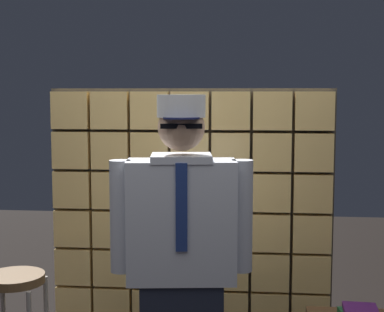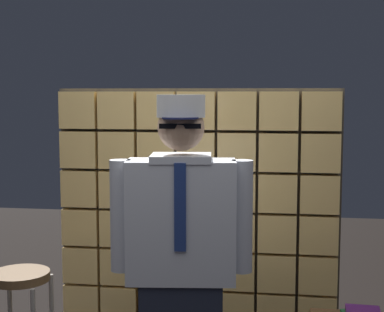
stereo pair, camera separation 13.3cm
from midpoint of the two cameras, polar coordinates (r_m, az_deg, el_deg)
glass_block_wall at (r=3.86m, az=-1.17°, el=-7.24°), size 1.85×0.10×1.85m
standing_person at (r=2.98m, az=-2.33°, el=-10.68°), size 0.72×0.33×1.79m
bar_stool at (r=3.62m, az=-17.85°, el=-13.90°), size 0.34×0.34×0.77m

